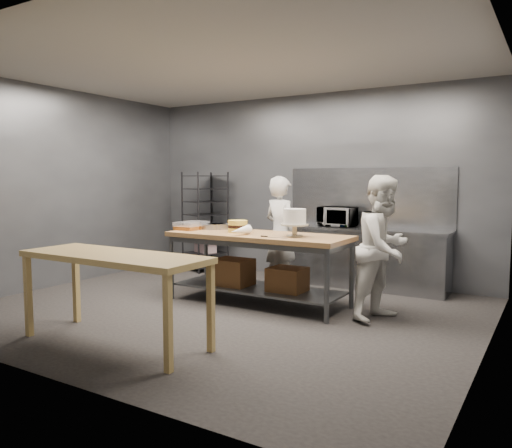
{
  "coord_description": "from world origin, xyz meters",
  "views": [
    {
      "loc": [
        3.53,
        -5.0,
        1.63
      ],
      "look_at": [
        0.2,
        0.46,
        1.05
      ],
      "focal_mm": 35.0,
      "sensor_mm": 36.0,
      "label": 1
    }
  ],
  "objects_px": {
    "speed_rack": "(205,222)",
    "microwave": "(337,217)",
    "near_counter": "(114,262)",
    "layer_cake": "(238,226)",
    "chef_right": "(384,248)",
    "frosted_cake_stand": "(295,219)",
    "work_table": "(257,260)",
    "chef_behind": "(281,234)"
  },
  "relations": [
    {
      "from": "speed_rack",
      "to": "microwave",
      "type": "bearing_deg",
      "value": 1.85
    },
    {
      "from": "near_counter",
      "to": "layer_cake",
      "type": "xyz_separation_m",
      "value": [
        0.06,
        2.11,
        0.19
      ]
    },
    {
      "from": "speed_rack",
      "to": "microwave",
      "type": "xyz_separation_m",
      "value": [
        2.48,
        0.08,
        0.19
      ]
    },
    {
      "from": "speed_rack",
      "to": "layer_cake",
      "type": "height_order",
      "value": "speed_rack"
    },
    {
      "from": "chef_right",
      "to": "layer_cake",
      "type": "relative_size",
      "value": 6.49
    },
    {
      "from": "microwave",
      "to": "frosted_cake_stand",
      "type": "distance_m",
      "value": 1.74
    },
    {
      "from": "speed_rack",
      "to": "microwave",
      "type": "height_order",
      "value": "speed_rack"
    },
    {
      "from": "speed_rack",
      "to": "chef_right",
      "type": "height_order",
      "value": "speed_rack"
    },
    {
      "from": "work_table",
      "to": "chef_behind",
      "type": "relative_size",
      "value": 1.44
    },
    {
      "from": "microwave",
      "to": "near_counter",
      "type": "bearing_deg",
      "value": -101.87
    },
    {
      "from": "near_counter",
      "to": "frosted_cake_stand",
      "type": "relative_size",
      "value": 5.8
    },
    {
      "from": "work_table",
      "to": "chef_behind",
      "type": "xyz_separation_m",
      "value": [
        -0.06,
        0.77,
        0.26
      ]
    },
    {
      "from": "speed_rack",
      "to": "frosted_cake_stand",
      "type": "xyz_separation_m",
      "value": [
        2.63,
        -1.65,
        0.29
      ]
    },
    {
      "from": "frosted_cake_stand",
      "to": "layer_cake",
      "type": "height_order",
      "value": "frosted_cake_stand"
    },
    {
      "from": "chef_right",
      "to": "work_table",
      "type": "bearing_deg",
      "value": 112.24
    },
    {
      "from": "work_table",
      "to": "layer_cake",
      "type": "distance_m",
      "value": 0.53
    },
    {
      "from": "work_table",
      "to": "frosted_cake_stand",
      "type": "distance_m",
      "value": 0.81
    },
    {
      "from": "speed_rack",
      "to": "layer_cake",
      "type": "distance_m",
      "value": 2.36
    },
    {
      "from": "work_table",
      "to": "chef_behind",
      "type": "bearing_deg",
      "value": 94.56
    },
    {
      "from": "chef_behind",
      "to": "frosted_cake_stand",
      "type": "bearing_deg",
      "value": 148.36
    },
    {
      "from": "frosted_cake_stand",
      "to": "layer_cake",
      "type": "xyz_separation_m",
      "value": [
        -0.88,
        0.06,
        -0.14
      ]
    },
    {
      "from": "chef_right",
      "to": "microwave",
      "type": "distance_m",
      "value": 1.97
    },
    {
      "from": "microwave",
      "to": "frosted_cake_stand",
      "type": "xyz_separation_m",
      "value": [
        0.15,
        -1.73,
        0.09
      ]
    },
    {
      "from": "chef_behind",
      "to": "microwave",
      "type": "relative_size",
      "value": 3.08
    },
    {
      "from": "work_table",
      "to": "chef_right",
      "type": "height_order",
      "value": "chef_right"
    },
    {
      "from": "near_counter",
      "to": "layer_cake",
      "type": "distance_m",
      "value": 2.12
    },
    {
      "from": "chef_behind",
      "to": "microwave",
      "type": "xyz_separation_m",
      "value": [
        0.49,
        0.91,
        0.22
      ]
    },
    {
      "from": "work_table",
      "to": "chef_behind",
      "type": "height_order",
      "value": "chef_behind"
    },
    {
      "from": "near_counter",
      "to": "chef_right",
      "type": "height_order",
      "value": "chef_right"
    },
    {
      "from": "layer_cake",
      "to": "frosted_cake_stand",
      "type": "bearing_deg",
      "value": -4.02
    },
    {
      "from": "near_counter",
      "to": "frosted_cake_stand",
      "type": "xyz_separation_m",
      "value": [
        0.94,
        2.05,
        0.33
      ]
    },
    {
      "from": "work_table",
      "to": "near_counter",
      "type": "relative_size",
      "value": 1.2
    },
    {
      "from": "layer_cake",
      "to": "near_counter",
      "type": "bearing_deg",
      "value": -91.62
    },
    {
      "from": "work_table",
      "to": "microwave",
      "type": "xyz_separation_m",
      "value": [
        0.43,
        1.68,
        0.48
      ]
    },
    {
      "from": "speed_rack",
      "to": "chef_behind",
      "type": "height_order",
      "value": "speed_rack"
    },
    {
      "from": "chef_behind",
      "to": "layer_cake",
      "type": "xyz_separation_m",
      "value": [
        -0.24,
        -0.76,
        0.17
      ]
    },
    {
      "from": "speed_rack",
      "to": "chef_behind",
      "type": "distance_m",
      "value": 2.16
    },
    {
      "from": "chef_behind",
      "to": "work_table",
      "type": "bearing_deg",
      "value": 115.12
    },
    {
      "from": "layer_cake",
      "to": "chef_right",
      "type": "bearing_deg",
      "value": 3.71
    },
    {
      "from": "microwave",
      "to": "frosted_cake_stand",
      "type": "height_order",
      "value": "frosted_cake_stand"
    },
    {
      "from": "frosted_cake_stand",
      "to": "microwave",
      "type": "bearing_deg",
      "value": 94.82
    },
    {
      "from": "work_table",
      "to": "near_counter",
      "type": "xyz_separation_m",
      "value": [
        -0.36,
        -2.1,
        0.24
      ]
    }
  ]
}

